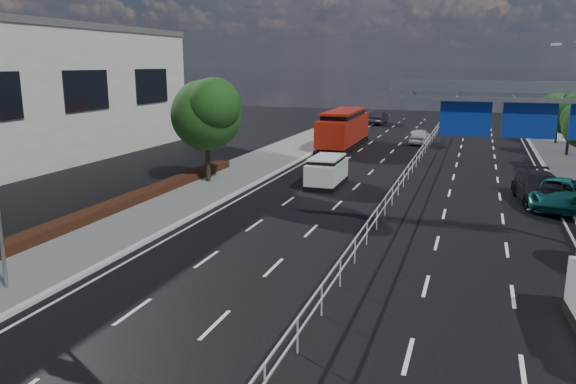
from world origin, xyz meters
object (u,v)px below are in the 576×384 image
(red_bus, at_px, (344,128))
(parked_car_dark, at_px, (540,189))
(near_car_silver, at_px, (420,136))
(white_minivan, at_px, (327,171))
(near_car_dark, at_px, (378,118))
(overhead_gantry, at_px, (551,114))
(parked_car_teal, at_px, (556,193))

(red_bus, height_order, parked_car_dark, red_bus)
(parked_car_dark, bearing_deg, near_car_silver, 104.46)
(white_minivan, relative_size, near_car_silver, 0.99)
(red_bus, relative_size, parked_car_dark, 1.98)
(near_car_dark, xyz_separation_m, parked_car_dark, (15.45, -38.17, 0.00))
(red_bus, xyz_separation_m, near_car_dark, (-0.37, 20.66, -0.92))
(overhead_gantry, distance_m, red_bus, 30.29)
(parked_car_dark, bearing_deg, overhead_gantry, -102.60)
(near_car_silver, bearing_deg, overhead_gantry, 105.31)
(near_car_dark, relative_size, parked_car_teal, 0.91)
(near_car_silver, xyz_separation_m, parked_car_dark, (8.58, -21.57, 0.09))
(overhead_gantry, height_order, white_minivan, overhead_gantry)
(overhead_gantry, distance_m, white_minivan, 15.61)
(near_car_silver, bearing_deg, red_bus, 33.09)
(red_bus, xyz_separation_m, near_car_silver, (6.50, 4.06, -1.00))
(white_minivan, xyz_separation_m, parked_car_teal, (12.93, -1.24, -0.16))
(white_minivan, xyz_separation_m, red_bus, (-2.87, 16.84, 0.83))
(overhead_gantry, xyz_separation_m, near_car_dark, (-14.61, 47.11, -4.79))
(near_car_silver, distance_m, parked_car_teal, 24.02)
(white_minivan, bearing_deg, near_car_dark, 94.40)
(overhead_gantry, relative_size, parked_car_teal, 1.89)
(red_bus, relative_size, parked_car_teal, 2.06)
(white_minivan, relative_size, near_car_dark, 0.87)
(overhead_gantry, bearing_deg, parked_car_dark, 84.63)
(near_car_silver, height_order, near_car_dark, near_car_dark)
(red_bus, relative_size, near_car_dark, 2.26)
(parked_car_dark, bearing_deg, white_minivan, 169.64)
(white_minivan, bearing_deg, parked_car_teal, -6.01)
(white_minivan, xyz_separation_m, parked_car_dark, (12.21, -0.67, -0.09))
(overhead_gantry, xyz_separation_m, parked_car_teal, (1.56, 8.38, -4.85))
(near_car_silver, relative_size, parked_car_dark, 0.76)
(parked_car_teal, bearing_deg, white_minivan, -177.96)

